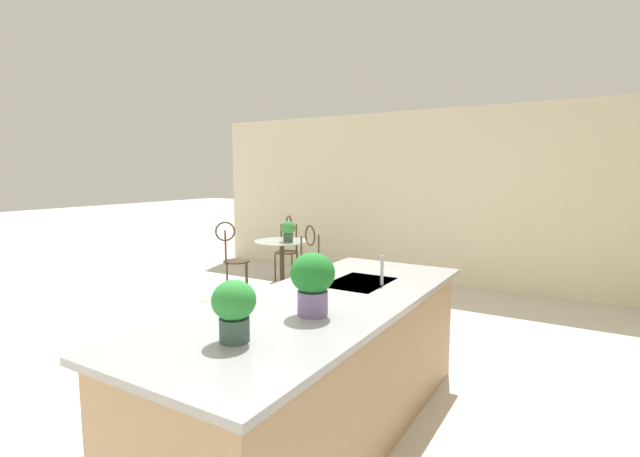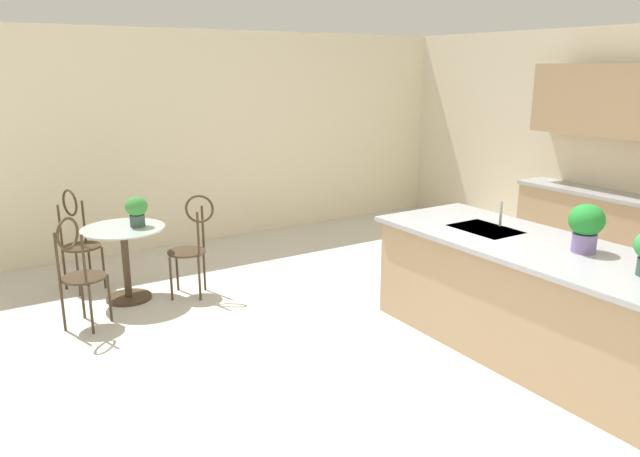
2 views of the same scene
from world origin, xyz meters
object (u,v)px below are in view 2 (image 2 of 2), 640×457
(bistro_table, at_px, (125,256))
(potted_plant_counter_near, at_px, (586,225))
(chair_by_island, at_px, (78,235))
(chair_near_window, at_px, (192,241))
(potted_plant_on_table, at_px, (136,209))
(chair_toward_desk, at_px, (79,267))

(bistro_table, height_order, potted_plant_counter_near, potted_plant_counter_near)
(bistro_table, height_order, chair_by_island, chair_by_island)
(bistro_table, relative_size, chair_near_window, 0.77)
(bistro_table, bearing_deg, chair_by_island, -151.48)
(potted_plant_on_table, bearing_deg, potted_plant_counter_near, 37.03)
(bistro_table, height_order, potted_plant_on_table, potted_plant_on_table)
(chair_toward_desk, relative_size, potted_plant_counter_near, 2.87)
(chair_by_island, height_order, chair_toward_desk, same)
(chair_by_island, bearing_deg, bistro_table, 28.52)
(chair_by_island, xyz_separation_m, potted_plant_on_table, (0.62, 0.45, 0.34))
(chair_near_window, height_order, potted_plant_on_table, chair_near_window)
(chair_toward_desk, bearing_deg, chair_near_window, 102.55)
(bistro_table, distance_m, potted_plant_on_table, 0.48)
(potted_plant_on_table, bearing_deg, bistro_table, -102.81)
(chair_by_island, xyz_separation_m, potted_plant_counter_near, (3.81, 2.86, 0.56))
(bistro_table, xyz_separation_m, potted_plant_on_table, (0.03, 0.14, 0.46))
(chair_toward_desk, xyz_separation_m, potted_plant_on_table, (-0.46, 0.66, 0.34))
(bistro_table, bearing_deg, potted_plant_on_table, 77.19)
(potted_plant_on_table, distance_m, potted_plant_counter_near, 4.00)
(chair_toward_desk, bearing_deg, potted_plant_on_table, 125.12)
(chair_near_window, distance_m, chair_toward_desk, 1.15)
(chair_near_window, relative_size, chair_by_island, 1.00)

